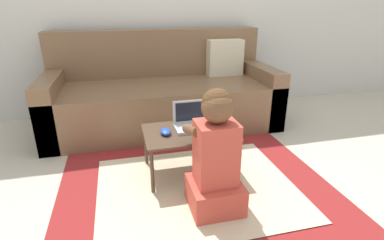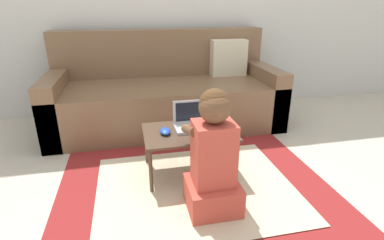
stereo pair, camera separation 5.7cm
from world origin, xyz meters
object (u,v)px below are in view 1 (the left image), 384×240
person_seated (215,158)px  couch (163,94)px  computer_mouse (166,132)px  laptop_desk (189,135)px  laptop (194,124)px

person_seated → couch: bearing=92.9°
computer_mouse → person_seated: bearing=-62.4°
couch → laptop_desk: (0.02, -0.99, -0.01)m
couch → computer_mouse: couch is taller
person_seated → laptop: bearing=90.7°
laptop_desk → couch: bearing=91.2°
computer_mouse → laptop: bearing=14.6°
couch → person_seated: (0.07, -1.41, 0.03)m
couch → laptop: bearing=-86.1°
laptop_desk → person_seated: (0.05, -0.41, 0.04)m
laptop_desk → computer_mouse: 0.17m
laptop → computer_mouse: size_ratio=2.44×
laptop → computer_mouse: laptop is taller
couch → laptop: (0.07, -0.95, 0.05)m
person_seated → laptop_desk: bearing=96.9°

